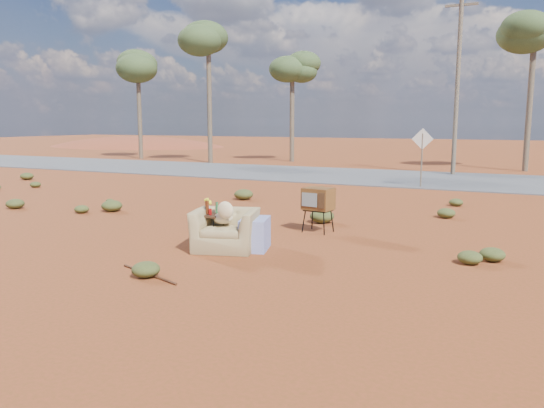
% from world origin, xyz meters
% --- Properties ---
extents(ground, '(140.00, 140.00, 0.00)m').
position_xyz_m(ground, '(0.00, 0.00, 0.00)').
color(ground, maroon).
rests_on(ground, ground).
extents(highway, '(140.00, 7.00, 0.04)m').
position_xyz_m(highway, '(0.00, 15.00, 0.02)').
color(highway, '#565659').
rests_on(highway, ground).
extents(dirt_mound, '(26.00, 18.00, 2.00)m').
position_xyz_m(dirt_mound, '(-30.00, 34.00, 0.00)').
color(dirt_mound, brown).
rests_on(dirt_mound, ground).
extents(armchair, '(1.52, 1.23, 1.04)m').
position_xyz_m(armchair, '(-0.08, 0.59, 0.48)').
color(armchair, '#9A8154').
rests_on(armchair, ground).
extents(tv_unit, '(0.68, 0.58, 0.99)m').
position_xyz_m(tv_unit, '(0.86, 2.81, 0.73)').
color(tv_unit, black).
rests_on(tv_unit, ground).
extents(side_table, '(0.46, 0.46, 0.93)m').
position_xyz_m(side_table, '(-0.56, 0.61, 0.68)').
color(side_table, '#321F12').
rests_on(side_table, ground).
extents(rusty_bar, '(1.43, 0.54, 0.04)m').
position_xyz_m(rusty_bar, '(-0.40, -1.49, 0.02)').
color(rusty_bar, '#492513').
rests_on(rusty_bar, ground).
extents(road_sign, '(0.78, 0.06, 2.19)m').
position_xyz_m(road_sign, '(1.50, 12.00, 1.50)').
color(road_sign, brown).
rests_on(road_sign, ground).
extents(eucalyptus_far_left, '(3.20, 3.20, 7.10)m').
position_xyz_m(eucalyptus_far_left, '(-18.00, 20.00, 5.94)').
color(eucalyptus_far_left, brown).
rests_on(eucalyptus_far_left, ground).
extents(eucalyptus_left, '(3.20, 3.20, 8.10)m').
position_xyz_m(eucalyptus_left, '(-12.00, 19.00, 6.92)').
color(eucalyptus_left, brown).
rests_on(eucalyptus_left, ground).
extents(eucalyptus_near_left, '(3.20, 3.20, 6.60)m').
position_xyz_m(eucalyptus_near_left, '(-8.00, 22.00, 5.45)').
color(eucalyptus_near_left, brown).
rests_on(eucalyptus_near_left, ground).
extents(eucalyptus_center, '(3.20, 3.20, 7.60)m').
position_xyz_m(eucalyptus_center, '(5.00, 21.00, 6.43)').
color(eucalyptus_center, brown).
rests_on(eucalyptus_center, ground).
extents(utility_pole_center, '(1.40, 0.20, 8.00)m').
position_xyz_m(utility_pole_center, '(2.00, 17.50, 4.15)').
color(utility_pole_center, brown).
rests_on(utility_pole_center, ground).
extents(scrub_patch, '(17.49, 8.07, 0.33)m').
position_xyz_m(scrub_patch, '(-0.82, 4.41, 0.14)').
color(scrub_patch, '#464B21').
rests_on(scrub_patch, ground).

